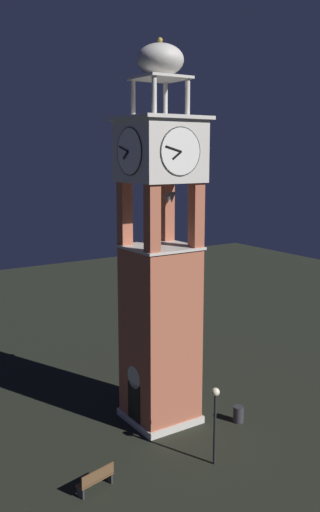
{
  "coord_description": "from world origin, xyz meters",
  "views": [
    {
      "loc": [
        21.38,
        -14.14,
        13.08
      ],
      "look_at": [
        0.0,
        0.0,
        8.31
      ],
      "focal_mm": 38.62,
      "sensor_mm": 36.0,
      "label": 1
    }
  ],
  "objects_px": {
    "clock_tower": "(160,272)",
    "lamp_post": "(215,411)",
    "park_bench": "(96,479)",
    "trash_bin": "(238,414)"
  },
  "relations": [
    {
      "from": "clock_tower",
      "to": "trash_bin",
      "type": "distance_m",
      "value": 8.13
    },
    {
      "from": "lamp_post",
      "to": "trash_bin",
      "type": "distance_m",
      "value": 4.55
    },
    {
      "from": "lamp_post",
      "to": "park_bench",
      "type": "bearing_deg",
      "value": -102.14
    },
    {
      "from": "clock_tower",
      "to": "trash_bin",
      "type": "height_order",
      "value": "clock_tower"
    },
    {
      "from": "lamp_post",
      "to": "trash_bin",
      "type": "xyz_separation_m",
      "value": [
        -2.28,
        3.37,
        -2.04
      ]
    },
    {
      "from": "park_bench",
      "to": "trash_bin",
      "type": "bearing_deg",
      "value": 97.96
    },
    {
      "from": "clock_tower",
      "to": "lamp_post",
      "type": "height_order",
      "value": "clock_tower"
    },
    {
      "from": "park_bench",
      "to": "clock_tower",
      "type": "bearing_deg",
      "value": 123.64
    },
    {
      "from": "clock_tower",
      "to": "lamp_post",
      "type": "distance_m",
      "value": 6.93
    },
    {
      "from": "lamp_post",
      "to": "clock_tower",
      "type": "bearing_deg",
      "value": 176.16
    }
  ]
}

